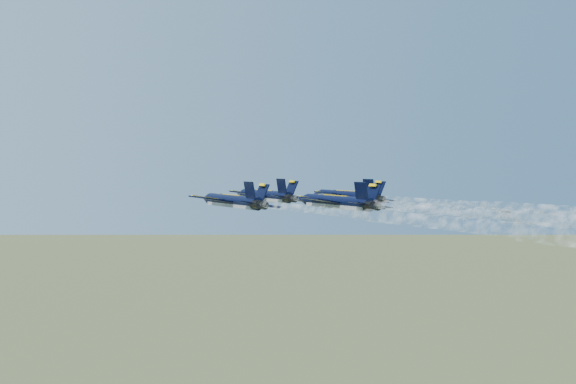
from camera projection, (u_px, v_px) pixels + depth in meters
jet_lead at (264, 196)px, 114.87m from camera, size 15.02×19.21×4.48m
jet_left at (232, 201)px, 98.68m from camera, size 15.02×19.21×4.48m
jet_right at (347, 196)px, 112.70m from camera, size 15.02×19.21×4.48m
jet_slot at (336, 202)px, 96.76m from camera, size 15.02×19.21×4.48m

